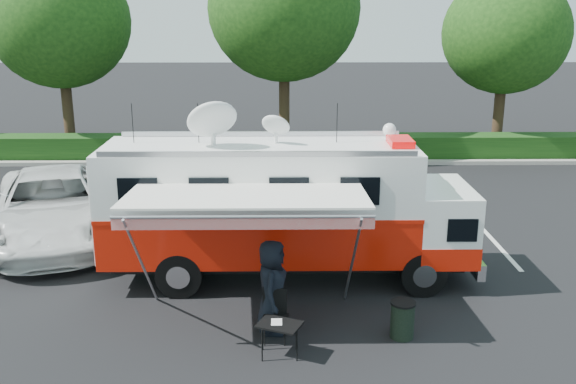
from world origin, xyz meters
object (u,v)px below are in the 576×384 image
folding_table (279,326)px  trash_bin (402,319)px  command_truck (285,207)px  white_suv (56,238)px

folding_table → trash_bin: 2.40m
folding_table → command_truck: bearing=87.9°
command_truck → folding_table: 3.62m
trash_bin → command_truck: bearing=127.8°
command_truck → trash_bin: bearing=-52.2°
command_truck → white_suv: 6.93m
trash_bin → folding_table: bearing=-164.6°
folding_table → trash_bin: trash_bin is taller
command_truck → trash_bin: size_ratio=11.42×
command_truck → trash_bin: command_truck is taller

